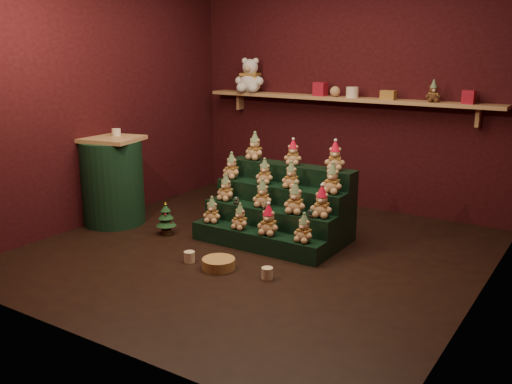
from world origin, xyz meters
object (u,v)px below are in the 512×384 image
Objects in this scene: riser_tier_front at (256,240)px; wicker_basket at (219,264)px; side_table at (112,181)px; snow_globe_a at (236,200)px; mug_right at (267,273)px; snow_globe_b at (265,205)px; brown_bear at (433,92)px; white_bear at (250,71)px; snow_globe_c at (311,213)px; mug_left at (189,257)px; mini_christmas_tree at (166,218)px.

riser_tier_front reaches higher than wicker_basket.
snow_globe_a is at bearing -0.17° from side_table.
riser_tier_front is 0.72m from mug_right.
brown_bear reaches higher than snow_globe_b.
side_table is at bearing -170.65° from brown_bear.
brown_bear is at bearing 65.21° from wicker_basket.
snow_globe_a is 2.20m from white_bear.
snow_globe_c is (0.50, 0.00, 0.00)m from snow_globe_b.
brown_bear reaches higher than snow_globe_c.
snow_globe_a is 0.84m from mug_left.
mini_christmas_tree reaches higher than mug_right.
riser_tier_front is at bearing -25.08° from snow_globe_a.
snow_globe_c is at bearing 17.86° from riser_tier_front.
mug_right is (-0.03, -0.71, -0.35)m from snow_globe_c.
snow_globe_a is 2.38m from brown_bear.
white_bear is at bearing 126.23° from mug_right.
white_bear is (-1.22, 2.36, 1.54)m from wicker_basket.
mug_left is at bearing -113.23° from snow_globe_b.
snow_globe_c is 0.38× the size of brown_bear.
side_table is 1.58m from mug_left.
brown_bear is at bearing 58.75° from riser_tier_front.
snow_globe_c is 0.97m from wicker_basket.
snow_globe_b reaches higher than mini_christmas_tree.
snow_globe_c is (0.84, 0.00, 0.00)m from snow_globe_a.
side_table is (-2.27, -0.30, 0.07)m from snow_globe_c.
mini_christmas_tree is (-1.03, -0.13, 0.08)m from riser_tier_front.
mug_right is (0.79, 0.06, -0.00)m from mug_left.
white_bear is (0.54, 1.91, 1.11)m from side_table.
side_table is 2.28m from white_bear.
snow_globe_a reaches higher than mug_left.
brown_bear is at bearing 48.70° from snow_globe_a.
white_bear is at bearing 96.24° from mini_christmas_tree.
mug_right is at bearing -129.34° from brown_bear.
snow_globe_b is 0.83× the size of mug_right.
mug_right is 2.77m from brown_bear.
wicker_basket is at bearing -24.39° from mini_christmas_tree.
snow_globe_b is 0.83m from wicker_basket.
snow_globe_b is at bearing 15.61° from mini_christmas_tree.
white_bear reaches higher than mug_left.
snow_globe_a is at bearing 113.65° from wicker_basket.
snow_globe_b is at bearing -148.19° from brown_bear.
mini_christmas_tree is (-1.03, -0.29, -0.23)m from snow_globe_b.
mug_right is at bearing -22.27° from side_table.
brown_bear reaches higher than wicker_basket.
mug_right is 3.26m from white_bear.
white_bear is (-0.21, 1.90, 1.42)m from mini_christmas_tree.
mug_right is 0.34× the size of wicker_basket.
mug_left is (0.70, -0.48, -0.12)m from mini_christmas_tree.
snow_globe_a is 0.84m from snow_globe_c.
side_table reaches higher than snow_globe_b.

